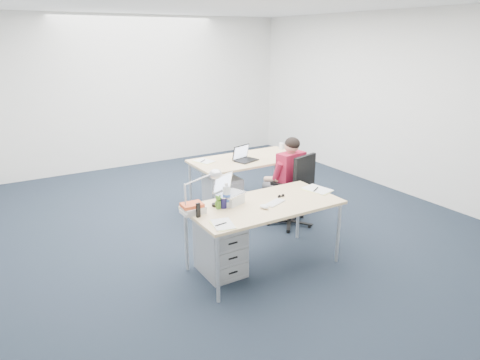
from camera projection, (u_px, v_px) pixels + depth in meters
name	position (u px, v px, depth m)	size (l,w,h in m)	color
floor	(233.00, 225.00, 5.73)	(7.00, 7.00, 0.00)	#19222C
room	(233.00, 96.00, 5.19)	(6.02, 7.02, 2.80)	silver
desk_near	(264.00, 208.00, 4.49)	(1.60, 0.80, 0.73)	#DBB77E
desk_far	(247.00, 162.00, 6.17)	(1.60, 0.80, 0.73)	#DBB77E
office_chair	(292.00, 205.00, 5.66)	(0.76, 0.76, 0.99)	black
seated_person	(283.00, 179.00, 5.69)	(0.39, 0.67, 1.18)	maroon
drawer_pedestal_near	(220.00, 248.00, 4.50)	(0.40, 0.50, 0.55)	#A3A4A8
drawer_pedestal_far	(223.00, 196.00, 6.00)	(0.40, 0.50, 0.55)	#A3A4A8
silver_laptop	(231.00, 190.00, 4.44)	(0.28, 0.22, 0.30)	silver
wireless_keyboard	(275.00, 203.00, 4.48)	(0.25, 0.10, 0.01)	white
computer_mouse	(264.00, 207.00, 4.35)	(0.07, 0.11, 0.04)	white
headphones	(220.00, 204.00, 4.43)	(0.19, 0.15, 0.03)	black
can_koozie	(223.00, 202.00, 4.35)	(0.07, 0.07, 0.12)	#191542
water_bottle	(227.00, 195.00, 4.36)	(0.08, 0.08, 0.26)	silver
bear_figurine	(218.00, 202.00, 4.33)	(0.08, 0.06, 0.15)	#2E681B
book_stack	(193.00, 208.00, 4.22)	(0.22, 0.17, 0.10)	silver
cordless_phone	(198.00, 210.00, 4.11)	(0.04, 0.02, 0.15)	black
papers_left	(223.00, 225.00, 3.96)	(0.18, 0.26, 0.01)	#F4F990
papers_right	(317.00, 190.00, 4.87)	(0.22, 0.31, 0.01)	#F4F990
sunglasses	(281.00, 196.00, 4.66)	(0.09, 0.04, 0.02)	black
desk_lamp	(197.00, 192.00, 4.20)	(0.38, 0.14, 0.43)	silver
dark_laptop	(246.00, 153.00, 6.00)	(0.31, 0.30, 0.23)	black
far_cup	(281.00, 146.00, 6.66)	(0.07, 0.07, 0.10)	white
far_papers	(204.00, 161.00, 6.00)	(0.19, 0.27, 0.01)	white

